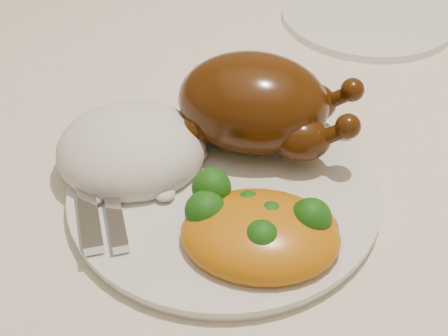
# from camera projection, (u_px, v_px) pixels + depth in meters

# --- Properties ---
(dining_table) EXTENTS (1.60, 0.90, 0.76)m
(dining_table) POSITION_uv_depth(u_px,v_px,m) (227.00, 147.00, 0.75)
(dining_table) COLOR brown
(dining_table) RESTS_ON floor
(tablecloth) EXTENTS (1.73, 1.03, 0.18)m
(tablecloth) POSITION_uv_depth(u_px,v_px,m) (227.00, 97.00, 0.70)
(tablecloth) COLOR silver
(tablecloth) RESTS_ON dining_table
(dinner_plate) EXTENTS (0.32, 0.32, 0.01)m
(dinner_plate) POSITION_uv_depth(u_px,v_px,m) (224.00, 191.00, 0.53)
(dinner_plate) COLOR silver
(dinner_plate) RESTS_ON tablecloth
(side_plate) EXTENTS (0.23, 0.23, 0.01)m
(side_plate) POSITION_uv_depth(u_px,v_px,m) (367.00, 17.00, 0.78)
(side_plate) COLOR silver
(side_plate) RESTS_ON tablecloth
(roast_chicken) EXTENTS (0.17, 0.12, 0.09)m
(roast_chicken) POSITION_uv_depth(u_px,v_px,m) (257.00, 104.00, 0.55)
(roast_chicken) COLOR #441F07
(roast_chicken) RESTS_ON dinner_plate
(rice_mound) EXTENTS (0.15, 0.14, 0.07)m
(rice_mound) POSITION_uv_depth(u_px,v_px,m) (131.00, 150.00, 0.55)
(rice_mound) COLOR white
(rice_mound) RESTS_ON dinner_plate
(mac_and_cheese) EXTENTS (0.13, 0.10, 0.05)m
(mac_and_cheese) POSITION_uv_depth(u_px,v_px,m) (264.00, 230.00, 0.48)
(mac_and_cheese) COLOR orange
(mac_and_cheese) RESTS_ON dinner_plate
(cutlery) EXTENTS (0.06, 0.18, 0.01)m
(cutlery) POSITION_uv_depth(u_px,v_px,m) (108.00, 195.00, 0.51)
(cutlery) COLOR silver
(cutlery) RESTS_ON dinner_plate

